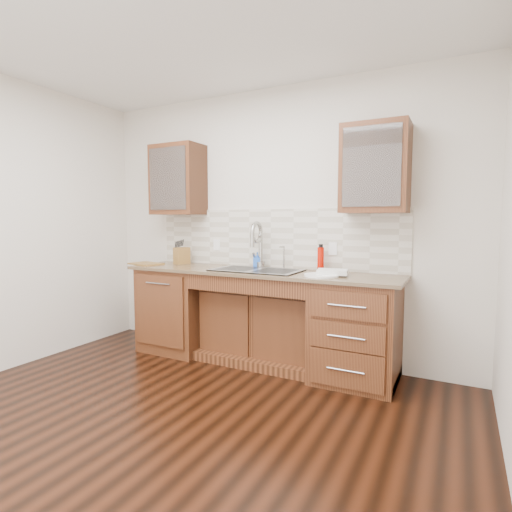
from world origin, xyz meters
The scene contains 24 objects.
ground centered at (0.00, 0.00, -0.05)m, with size 4.00×3.50×0.10m, color black.
wall_back centered at (0.00, 1.80, 1.35)m, with size 4.00×0.10×2.70m, color silver.
base_cabinet_left centered at (-0.95, 1.44, 0.44)m, with size 0.70×0.62×0.88m, color #593014.
base_cabinet_center centered at (0.00, 1.53, 0.35)m, with size 1.20×0.44×0.70m, color #593014.
base_cabinet_right centered at (0.95, 1.44, 0.44)m, with size 0.70×0.62×0.88m, color #593014.
countertop centered at (0.00, 1.43, 0.90)m, with size 2.70×0.65×0.03m, color #84705B.
backsplash centered at (0.00, 1.74, 1.21)m, with size 2.70×0.02×0.59m, color beige.
sink centered at (0.00, 1.41, 0.83)m, with size 0.84×0.46×0.19m, color #9E9EA5.
faucet centered at (-0.07, 1.64, 1.11)m, with size 0.04×0.04×0.40m, color #999993.
filter_tap centered at (0.18, 1.65, 1.03)m, with size 0.02×0.02×0.24m, color #999993.
upper_cabinet_left centered at (-1.05, 1.58, 1.83)m, with size 0.55×0.34×0.75m, color #593014.
upper_cabinet_right centered at (1.05, 1.58, 1.83)m, with size 0.55×0.34×0.75m, color #593014.
outlet_left centered at (-0.65, 1.73, 1.12)m, with size 0.08×0.01×0.12m, color white.
outlet_right centered at (0.65, 1.73, 1.12)m, with size 0.08×0.01×0.12m, color white.
soap_bottle centered at (-0.11, 1.63, 0.99)m, with size 0.07×0.07×0.15m, color blue.
water_bottle centered at (0.57, 1.62, 1.02)m, with size 0.06×0.06×0.23m, color #B80C00.
plate centered at (0.67, 1.32, 0.92)m, with size 0.30×0.30×0.02m, color white.
dish_towel centered at (0.75, 1.38, 0.95)m, with size 0.25×0.18×0.04m, color silver.
knife_block centered at (-1.00, 1.56, 1.00)m, with size 0.10×0.16×0.18m, color brown.
cutting_board centered at (-1.31, 1.33, 0.92)m, with size 0.35×0.24×0.02m, color #A2834B.
cup_left_a centered at (-1.11, 1.58, 1.78)m, with size 0.13×0.13×0.10m, color silver.
cup_left_b centered at (-0.99, 1.58, 1.78)m, with size 0.11×0.11×0.10m, color silver.
cup_right_a centered at (1.01, 1.58, 1.77)m, with size 0.13×0.13×0.10m, color white.
cup_right_b centered at (1.21, 1.58, 1.77)m, with size 0.10×0.10×0.10m, color white.
Camera 1 is at (1.72, -1.95, 1.39)m, focal length 28.00 mm.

